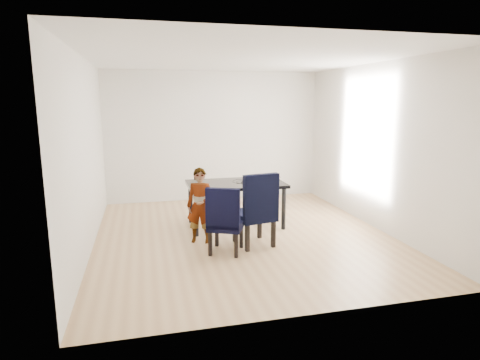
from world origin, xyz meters
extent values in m
cube|color=tan|center=(0.00, 0.00, -0.01)|extent=(4.50, 5.00, 0.01)
cube|color=white|center=(0.00, 0.00, 2.71)|extent=(4.50, 5.00, 0.01)
cube|color=silver|center=(0.00, 2.50, 1.35)|extent=(4.50, 0.01, 2.70)
cube|color=silver|center=(0.00, -2.50, 1.35)|extent=(4.50, 0.01, 2.70)
cube|color=white|center=(-2.25, 0.00, 1.35)|extent=(0.01, 5.00, 2.70)
cube|color=white|center=(2.25, 0.00, 1.35)|extent=(0.01, 5.00, 2.70)
cube|color=black|center=(0.00, 0.50, 0.38)|extent=(1.60, 0.90, 0.75)
cube|color=black|center=(-0.40, -0.64, 0.48)|extent=(0.61, 0.62, 0.95)
cube|color=black|center=(0.05, -0.44, 0.55)|extent=(0.62, 0.63, 1.09)
imported|color=#FF5815|center=(-0.69, -0.15, 0.56)|extent=(0.47, 0.38, 1.12)
cylinder|color=white|center=(-0.68, 0.15, 0.76)|extent=(0.31, 0.31, 0.01)
ellipsoid|color=#C98E47|center=(-0.69, 0.14, 0.80)|extent=(0.17, 0.09, 0.07)
imported|color=black|center=(0.68, 0.77, 0.76)|extent=(0.34, 0.23, 0.03)
torus|color=black|center=(0.08, 0.46, 0.75)|extent=(0.19, 0.19, 0.01)
camera|label=1|loc=(-1.47, -5.87, 2.08)|focal=30.00mm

